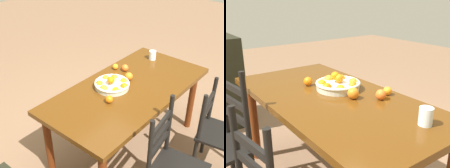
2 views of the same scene
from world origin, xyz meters
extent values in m
plane|color=#826046|center=(0.00, 0.00, 0.00)|extent=(12.00, 12.00, 0.00)
cube|color=#56300D|center=(0.00, 0.00, 0.74)|extent=(1.69, 0.85, 0.05)
cylinder|color=#5A240B|center=(-0.75, -0.33, 0.36)|extent=(0.07, 0.07, 0.72)
cylinder|color=#5A240B|center=(0.75, -0.33, 0.36)|extent=(0.07, 0.07, 0.72)
cylinder|color=#5A240B|center=(-0.75, 0.33, 0.36)|extent=(0.07, 0.07, 0.72)
cylinder|color=black|center=(0.17, 0.55, 0.21)|extent=(0.04, 0.04, 0.42)
cylinder|color=black|center=(0.53, 0.60, 0.72)|extent=(0.04, 0.04, 0.55)
cylinder|color=black|center=(0.17, 0.55, 0.72)|extent=(0.04, 0.04, 0.55)
cube|color=black|center=(0.35, 0.58, 0.63)|extent=(0.33, 0.07, 0.04)
cube|color=black|center=(0.35, 0.58, 0.74)|extent=(0.33, 0.07, 0.04)
cube|color=black|center=(0.35, 0.58, 0.85)|extent=(0.33, 0.07, 0.04)
cube|color=black|center=(-0.32, 0.84, 0.44)|extent=(0.45, 0.45, 0.03)
cylinder|color=black|center=(-0.12, 0.70, 0.21)|extent=(0.04, 0.04, 0.43)
cylinder|color=black|center=(-0.46, 0.65, 0.21)|extent=(0.04, 0.04, 0.43)
cylinder|color=black|center=(-0.12, 0.70, 0.68)|extent=(0.04, 0.04, 0.46)
cylinder|color=black|center=(-0.46, 0.65, 0.68)|extent=(0.04, 0.04, 0.46)
cube|color=black|center=(-0.29, 0.68, 0.65)|extent=(0.30, 0.07, 0.04)
cube|color=black|center=(-0.29, 0.68, 0.76)|extent=(0.30, 0.07, 0.04)
cylinder|color=beige|center=(0.10, -0.12, 0.79)|extent=(0.32, 0.32, 0.05)
torus|color=beige|center=(0.10, -0.12, 0.81)|extent=(0.34, 0.34, 0.02)
sphere|color=orange|center=(0.22, -0.12, 0.81)|extent=(0.08, 0.08, 0.08)
sphere|color=orange|center=(0.17, -0.02, 0.80)|extent=(0.07, 0.07, 0.07)
sphere|color=orange|center=(0.07, 0.00, 0.81)|extent=(0.07, 0.07, 0.07)
sphere|color=orange|center=(-0.01, -0.06, 0.80)|extent=(0.07, 0.07, 0.07)
sphere|color=orange|center=(0.00, -0.18, 0.80)|extent=(0.07, 0.07, 0.07)
sphere|color=orange|center=(0.06, -0.23, 0.80)|extent=(0.07, 0.07, 0.07)
sphere|color=orange|center=(0.18, -0.21, 0.80)|extent=(0.07, 0.07, 0.07)
sphere|color=orange|center=(0.13, -0.11, 0.86)|extent=(0.06, 0.06, 0.06)
sphere|color=orange|center=(0.10, -0.13, 0.85)|extent=(0.06, 0.06, 0.06)
sphere|color=orange|center=(-0.20, -0.33, 0.79)|extent=(0.06, 0.06, 0.06)
sphere|color=orange|center=(-0.24, -0.23, 0.80)|extent=(0.07, 0.07, 0.07)
sphere|color=orange|center=(0.31, 0.02, 0.80)|extent=(0.07, 0.07, 0.07)
sphere|color=orange|center=(-0.12, -0.09, 0.80)|extent=(0.08, 0.08, 0.08)
cylinder|color=silver|center=(-0.65, -0.16, 0.81)|extent=(0.08, 0.08, 0.10)
camera|label=1|loc=(1.92, 1.41, 2.25)|focal=47.30mm
camera|label=2|loc=(-1.43, 1.00, 1.44)|focal=42.99mm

